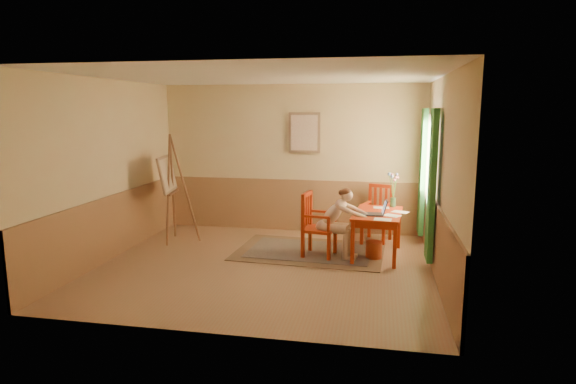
% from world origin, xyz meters
% --- Properties ---
extents(room, '(5.04, 4.54, 2.84)m').
position_xyz_m(room, '(0.00, 0.00, 1.40)').
color(room, '#A27959').
rests_on(room, ground).
extents(wainscot, '(5.00, 4.50, 1.00)m').
position_xyz_m(wainscot, '(0.00, 0.80, 0.50)').
color(wainscot, tan).
rests_on(wainscot, room).
extents(window, '(0.12, 2.01, 2.20)m').
position_xyz_m(window, '(2.42, 1.10, 1.35)').
color(window, white).
rests_on(window, room).
extents(wall_portrait, '(0.60, 0.05, 0.76)m').
position_xyz_m(wall_portrait, '(0.25, 2.20, 1.90)').
color(wall_portrait, '#967356').
rests_on(wall_portrait, room).
extents(rug, '(2.49, 1.73, 0.02)m').
position_xyz_m(rug, '(0.56, 0.86, 0.01)').
color(rug, '#8C7251').
rests_on(rug, room).
extents(table, '(0.83, 1.26, 0.72)m').
position_xyz_m(table, '(1.65, 0.83, 0.63)').
color(table, red).
rests_on(table, room).
extents(chair_left, '(0.54, 0.52, 1.04)m').
position_xyz_m(chair_left, '(0.69, 0.65, 0.52)').
color(chair_left, red).
rests_on(chair_left, room).
extents(chair_back, '(0.56, 0.57, 1.01)m').
position_xyz_m(chair_back, '(1.65, 1.77, 0.50)').
color(chair_back, red).
rests_on(chair_back, room).
extents(figure, '(0.87, 0.43, 1.14)m').
position_xyz_m(figure, '(1.02, 0.61, 0.63)').
color(figure, beige).
rests_on(figure, room).
extents(laptop, '(0.41, 0.27, 0.24)m').
position_xyz_m(laptop, '(1.62, 0.63, 0.77)').
color(laptop, '#1E2338').
rests_on(laptop, table).
extents(papers, '(0.59, 1.07, 0.00)m').
position_xyz_m(papers, '(1.82, 0.77, 0.72)').
color(papers, white).
rests_on(papers, table).
extents(vase, '(0.20, 0.29, 0.58)m').
position_xyz_m(vase, '(1.89, 1.33, 0.99)').
color(vase, '#3F724C').
rests_on(vase, table).
extents(wastebasket, '(0.31, 0.31, 0.28)m').
position_xyz_m(wastebasket, '(1.61, 0.69, 0.14)').
color(wastebasket, '#BD4B29').
rests_on(wastebasket, room).
extents(easel, '(0.70, 0.86, 1.92)m').
position_xyz_m(easel, '(-1.98, 1.07, 1.13)').
color(easel, brown).
rests_on(easel, room).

